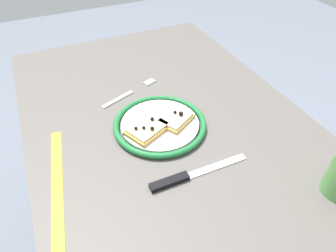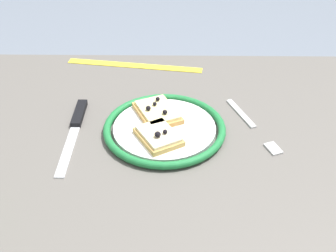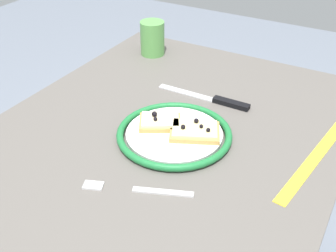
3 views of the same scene
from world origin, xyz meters
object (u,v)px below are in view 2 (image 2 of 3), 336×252
at_px(pizza_slice_far, 159,136).
at_px(measuring_tape, 134,66).
at_px(pizza_slice_near, 157,112).
at_px(knife, 76,123).
at_px(dining_table, 189,186).
at_px(plate, 164,128).
at_px(fork, 252,126).

distance_m(pizza_slice_far, measuring_tape, 0.33).
xyz_separation_m(pizza_slice_near, pizza_slice_far, (-0.00, 0.08, -0.00)).
distance_m(knife, measuring_tape, 0.28).
height_order(dining_table, plate, plate).
bearing_deg(measuring_tape, knife, 77.03).
height_order(pizza_slice_near, fork, pizza_slice_near).
height_order(dining_table, knife, knife).
xyz_separation_m(plate, pizza_slice_near, (0.02, -0.04, 0.01)).
distance_m(dining_table, pizza_slice_far, 0.15).
bearing_deg(pizza_slice_far, measuring_tape, -77.49).
distance_m(dining_table, measuring_tape, 0.36).
height_order(dining_table, measuring_tape, measuring_tape).
relative_size(pizza_slice_near, fork, 0.64).
bearing_deg(fork, plate, 6.64).
distance_m(plate, fork, 0.18).
bearing_deg(pizza_slice_far, dining_table, -168.42).
bearing_deg(knife, plate, 173.03).
xyz_separation_m(plate, measuring_tape, (0.08, -0.28, -0.01)).
height_order(dining_table, fork, fork).
bearing_deg(dining_table, knife, -12.23).
relative_size(plate, measuring_tape, 0.71).
bearing_deg(plate, knife, -6.97).
distance_m(fork, measuring_tape, 0.37).
height_order(dining_table, pizza_slice_far, pizza_slice_far).
bearing_deg(dining_table, plate, -28.66).
relative_size(dining_table, pizza_slice_near, 8.41).
bearing_deg(knife, pizza_slice_far, 159.65).
bearing_deg(dining_table, measuring_tape, -66.53).
height_order(pizza_slice_near, measuring_tape, pizza_slice_near).
bearing_deg(dining_table, pizza_slice_near, -45.65).
distance_m(dining_table, plate, 0.14).
distance_m(pizza_slice_far, fork, 0.20).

